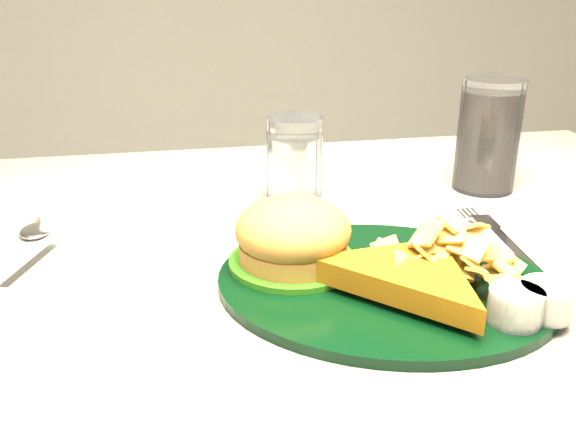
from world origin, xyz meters
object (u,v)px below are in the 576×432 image
Objects in this scene: dinner_plate at (387,254)px; water_glass at (294,161)px; fork_napkin at (515,251)px; cola_glass at (488,135)px.

water_glass reaches higher than dinner_plate.
water_glass is 0.28m from fork_napkin.
fork_napkin is at bearing -45.75° from water_glass.
cola_glass is at bearing 77.78° from fork_napkin.
dinner_plate is at bearing -159.43° from fork_napkin.
cola_glass is at bearing 0.85° from water_glass.
cola_glass is 0.22m from fork_napkin.
water_glass is at bearing -179.15° from cola_glass.
dinner_plate reaches higher than fork_napkin.
fork_napkin is (-0.07, -0.20, -0.07)m from cola_glass.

